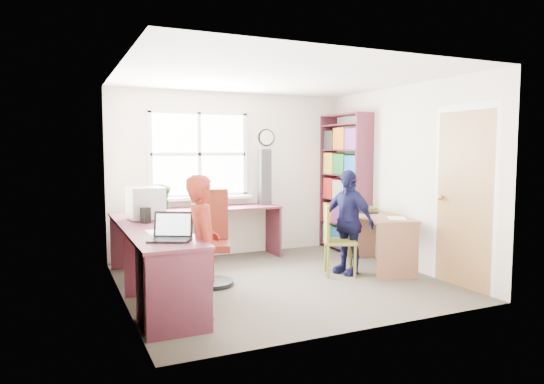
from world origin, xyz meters
The scene contains 19 objects.
room centered at (0.01, 0.10, 1.22)m, with size 3.64×3.44×2.44m.
l_desk centered at (-1.31, -0.28, 0.46)m, with size 2.38×2.95×0.75m.
right_desk centered at (1.49, 0.07, 0.51)m, with size 0.88×1.32×0.70m.
bookshelf centered at (1.65, 1.19, 1.00)m, with size 0.30×1.02×2.10m.
swivel_chair centered at (-0.77, 0.26, 0.47)m, with size 0.64×0.64×1.10m.
wooden_chair centered at (0.75, 0.01, 0.48)m, with size 0.51×0.51×0.88m.
crt_monitor centered at (-1.45, 0.61, 0.94)m, with size 0.42×0.38×0.38m.
laptop_left centered at (-1.47, -0.79, 0.81)m, with size 0.46×0.43×0.25m.
laptop_right centered at (1.42, 0.39, 0.75)m, with size 0.27×0.32×0.21m.
speaker_a centered at (-1.51, 0.33, 0.84)m, with size 0.11×0.11×0.18m.
speaker_b centered at (-1.49, 0.85, 0.83)m, with size 0.08×0.08×0.16m.
cd_tower centered at (0.42, 1.46, 1.16)m, with size 0.17×0.15×0.82m.
game_box centered at (1.52, 0.52, 0.73)m, with size 0.38×0.38×0.06m.
paper_a centered at (-1.49, -0.32, 0.75)m, with size 0.22×0.31×0.00m.
paper_b centered at (1.51, -0.23, 0.70)m, with size 0.34×0.37×0.00m.
potted_plant centered at (-0.61, 1.42, 0.91)m, with size 0.18×0.14×0.32m, color #2B6C2E.
person_red centered at (-1.19, -0.82, 0.67)m, with size 0.49×0.32×1.34m, color maroon.
person_green centered at (-1.19, 0.94, 0.57)m, with size 0.55×0.43×1.14m, color #357B31.
person_navy centered at (0.94, 0.02, 0.66)m, with size 0.77×0.32×1.31m, color #12133A.
Camera 1 is at (-2.42, -5.11, 1.56)m, focal length 32.00 mm.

